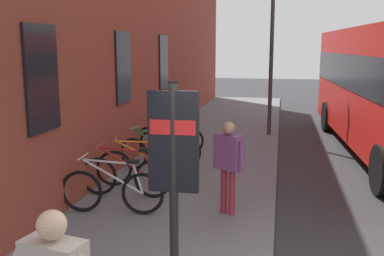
{
  "coord_description": "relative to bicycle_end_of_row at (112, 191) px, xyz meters",
  "views": [
    {
      "loc": [
        -4.05,
        -0.02,
        2.88
      ],
      "look_at": [
        2.71,
        1.34,
        1.6
      ],
      "focal_mm": 41.48,
      "sensor_mm": 36.0,
      "label": 1
    }
  ],
  "objects": [
    {
      "name": "ground",
      "position": [
        3.4,
        -3.67,
        -0.51
      ],
      "size": [
        60.0,
        60.0,
        0.0
      ],
      "primitive_type": "plane",
      "color": "#2D2D30"
    },
    {
      "name": "sidewalk_pavement",
      "position": [
        5.4,
        -0.92,
        -0.45
      ],
      "size": [
        24.0,
        3.5,
        0.12
      ],
      "primitive_type": "cube",
      "color": "slate",
      "rests_on": "ground"
    },
    {
      "name": "bicycle_end_of_row",
      "position": [
        0.0,
        0.0,
        0.0
      ],
      "size": [
        0.48,
        1.77,
        0.97
      ],
      "color": "black",
      "rests_on": "sidewalk_pavement"
    },
    {
      "name": "bicycle_mid_rack",
      "position": [
        0.85,
        0.07,
        0.0
      ],
      "size": [
        0.48,
        1.77,
        0.97
      ],
      "color": "black",
      "rests_on": "sidewalk_pavement"
    },
    {
      "name": "bicycle_beside_lamp",
      "position": [
        1.59,
        0.01,
        0.0
      ],
      "size": [
        0.7,
        1.69,
        0.97
      ],
      "color": "black",
      "rests_on": "sidewalk_pavement"
    },
    {
      "name": "bicycle_leaning_wall",
      "position": [
        2.56,
        0.01,
        0.0
      ],
      "size": [
        0.56,
        1.74,
        0.97
      ],
      "color": "black",
      "rests_on": "sidewalk_pavement"
    },
    {
      "name": "bicycle_far_end",
      "position": [
        3.37,
        -0.12,
        0.0
      ],
      "size": [
        0.72,
        1.69,
        0.97
      ],
      "color": "black",
      "rests_on": "sidewalk_pavement"
    },
    {
      "name": "bicycle_nearest_sign",
      "position": [
        4.17,
        0.07,
        0.0
      ],
      "size": [
        0.48,
        1.76,
        0.97
      ],
      "color": "black",
      "rests_on": "sidewalk_pavement"
    },
    {
      "name": "transit_info_sign",
      "position": [
        -2.15,
        -1.58,
        1.21
      ],
      "size": [
        0.1,
        0.55,
        2.4
      ],
      "color": "black",
      "rests_on": "sidewalk_pavement"
    },
    {
      "name": "pedestrian_crossing_street",
      "position": [
        0.37,
        -1.89,
        0.56
      ],
      "size": [
        0.41,
        0.54,
        1.56
      ],
      "color": "maroon",
      "rests_on": "sidewalk_pavement"
    },
    {
      "name": "street_lamp",
      "position": [
        7.32,
        -2.37,
        2.74
      ],
      "size": [
        0.28,
        0.28,
        5.29
      ],
      "color": "#333338",
      "rests_on": "sidewalk_pavement"
    }
  ]
}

